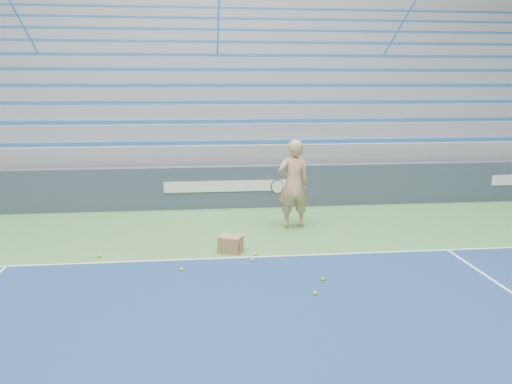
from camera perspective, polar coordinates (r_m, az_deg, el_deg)
sponsor_barrier at (r=13.09m, az=-3.42°, el=0.59°), size 30.00×0.32×1.10m
bleachers at (r=18.56m, az=-4.41°, el=9.59°), size 31.00×9.15×7.30m
tennis_player at (r=11.18m, az=4.29°, el=0.91°), size 1.00×0.91×1.99m
ball_box at (r=9.67m, az=-2.92°, el=-5.98°), size 0.52×0.47×0.32m
tennis_ball_0 at (r=9.49m, az=-0.03°, el=-7.12°), size 0.07×0.07×0.07m
tennis_ball_1 at (r=9.17m, az=-0.39°, el=-7.82°), size 0.07×0.07×0.07m
tennis_ball_2 at (r=9.83m, az=-17.47°, el=-7.01°), size 0.07×0.07×0.07m
tennis_ball_3 at (r=9.57m, az=-2.46°, el=-6.96°), size 0.07×0.07×0.07m
tennis_ball_4 at (r=8.83m, az=-8.50°, el=-8.76°), size 0.07×0.07×0.07m
tennis_ball_5 at (r=7.85m, az=6.75°, el=-11.43°), size 0.07×0.07×0.07m
tennis_ball_6 at (r=8.40m, az=7.66°, el=-9.84°), size 0.07×0.07×0.07m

